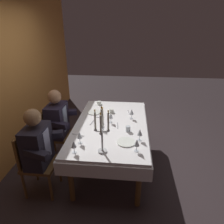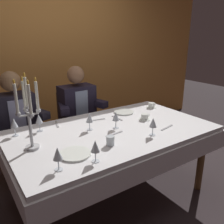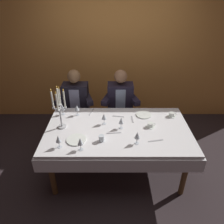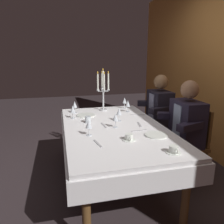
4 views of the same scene
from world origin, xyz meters
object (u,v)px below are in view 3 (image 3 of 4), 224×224
Objects in this scene: dinner_plate_1 at (77,140)px; seated_diner_0 at (76,99)px; wine_glass_1 at (104,117)px; coffee_cup_1 at (151,125)px; wine_glass_2 at (77,108)px; water_tumbler_0 at (102,138)px; wine_glass_3 at (81,142)px; dinner_plate_0 at (144,115)px; dining_table at (118,135)px; coffee_cup_0 at (172,115)px; wine_glass_4 at (59,139)px; wine_glass_5 at (138,136)px; seated_diner_1 at (120,99)px; wine_glass_0 at (121,121)px; wine_glass_6 at (63,107)px; candelabra at (60,109)px.

seated_diner_0 is at bearing 98.64° from dinner_plate_1.
wine_glass_1 is (0.33, 0.36, 0.11)m from dinner_plate_1.
wine_glass_2 is at bearing 163.10° from coffee_cup_1.
wine_glass_1 is 2.08× the size of water_tumbler_0.
dinner_plate_0 is at bearing 42.89° from wine_glass_3.
wine_glass_1 is at bearing 149.64° from dining_table.
wine_glass_3 is (0.15, -0.77, 0.00)m from wine_glass_2.
dinner_plate_1 is 0.31m from water_tumbler_0.
coffee_cup_0 is at bearing 11.45° from wine_glass_1.
water_tumbler_0 is 0.06× the size of seated_diner_0.
wine_glass_4 and wine_glass_5 have the same top height.
dining_table is 0.65m from wine_glass_3.
dinner_plate_1 is 0.25m from wine_glass_4.
seated_diner_1 is (0.26, 1.15, -0.04)m from water_tumbler_0.
wine_glass_3 is 1.00× the size of wine_glass_4.
dinner_plate_0 is at bearing 45.68° from water_tumbler_0.
dinner_plate_0 is 0.98m from wine_glass_2.
dinner_plate_1 is at bearing -116.70° from seated_diner_1.
coffee_cup_0 is at bearing 23.28° from dinner_plate_1.
wine_glass_6 is (-0.84, 0.36, -0.00)m from wine_glass_0.
candelabra is 1.58m from coffee_cup_0.
wine_glass_1 and wine_glass_6 have the same top height.
wine_glass_6 is 1.28m from coffee_cup_1.
wine_glass_2 is 0.79m from wine_glass_3.
seated_diner_1 is at bearing 69.34° from wine_glass_3.
wine_glass_6 is (-0.29, 0.62, 0.11)m from dinner_plate_1.
dining_table is 0.46m from coffee_cup_1.
wine_glass_2 is 1.24× the size of coffee_cup_0.
seated_diner_1 is at bearing 86.18° from dining_table.
wine_glass_6 is 0.55m from seated_diner_0.
coffee_cup_1 is (0.39, 0.03, -0.09)m from wine_glass_0.
wine_glass_2 is 1.24× the size of coffee_cup_1.
wine_glass_4 is at bearing -146.28° from dinner_plate_0.
wine_glass_4 is at bearing -155.03° from coffee_cup_0.
wine_glass_3 is 1.43m from coffee_cup_0.
candelabra is 2.65× the size of dinner_plate_0.
wine_glass_6 reaches higher than dinner_plate_0.
dining_table is 3.24× the size of candelabra.
wine_glass_6 is (-0.61, 0.25, -0.00)m from wine_glass_1.
wine_glass_4 is (-0.11, -0.73, 0.00)m from wine_glass_2.
wine_glass_3 reaches higher than dinner_plate_0.
dinner_plate_1 is 1.48× the size of wine_glass_6.
wine_glass_4 is 0.75m from wine_glass_6.
seated_diner_0 is (-0.91, 1.20, -0.12)m from wine_glass_5.
wine_glass_4 is 0.91m from wine_glass_5.
water_tumbler_0 is 1.14m from coffee_cup_0.
wine_glass_4 is (-1.08, -0.72, 0.11)m from dinner_plate_0.
coffee_cup_1 is at bearing 16.98° from dinner_plate_1.
wine_glass_4 is at bearing -152.10° from wine_glass_0.
coffee_cup_0 is at bearing -38.60° from seated_diner_1.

